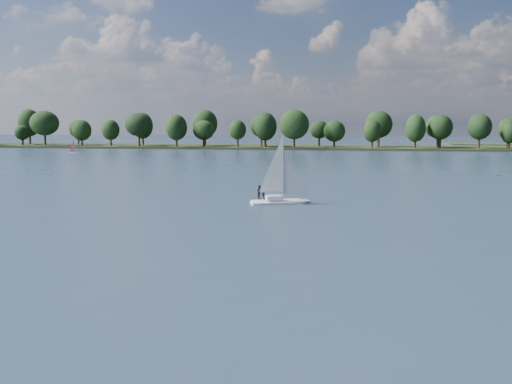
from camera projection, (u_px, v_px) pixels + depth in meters
ground at (317, 170)px, 119.89m from camera, size 700.00×700.00×0.00m
far_shore at (335, 148)px, 229.48m from camera, size 660.00×40.00×1.50m
sailboat at (277, 184)px, 69.25m from camera, size 6.91×4.26×8.82m
dinghy_pink at (74, 150)px, 187.45m from camera, size 3.30×2.17×4.92m
treeline at (327, 128)px, 225.42m from camera, size 561.95×74.30×17.94m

